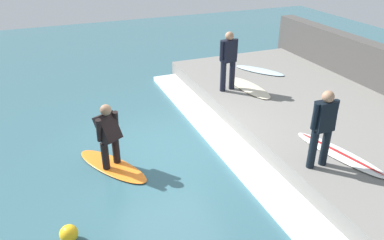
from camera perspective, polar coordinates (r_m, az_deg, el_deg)
ground_plane at (r=8.57m, az=-3.76°, el=-4.86°), size 28.00×28.00×0.00m
concrete_ledge at (r=10.22m, az=17.73°, el=0.94°), size 4.40×9.35×0.49m
wave_foam_crest at (r=9.00m, az=4.65°, el=-2.74°), size 0.74×8.88×0.13m
surfboard_riding at (r=8.20m, az=-12.06°, el=-6.85°), size 1.49×1.97×0.06m
surfer_riding at (r=7.79m, az=-12.63°, el=-1.92°), size 0.56×0.59×1.41m
surfer_waiting_near at (r=10.31m, az=5.57°, el=9.36°), size 0.56×0.30×1.64m
surfboard_waiting_near at (r=10.77m, az=8.77°, el=4.90°), size 0.72×1.84×0.06m
surfer_waiting_far at (r=7.18m, az=19.34°, el=-0.78°), size 0.53×0.25×1.55m
surfboard_waiting_far at (r=8.08m, az=21.53°, el=-4.79°), size 0.90×2.13×0.07m
surfboard_spare at (r=12.18m, az=10.27°, el=7.44°), size 1.30×1.63×0.06m
marker_buoy at (r=6.61m, az=-18.26°, el=-16.13°), size 0.30×0.30×0.30m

